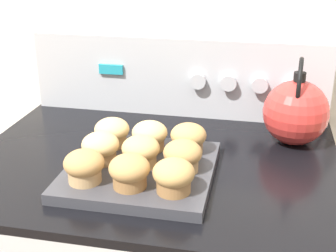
# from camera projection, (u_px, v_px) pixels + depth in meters

# --- Properties ---
(control_panel) EXTENTS (0.78, 0.07, 0.21)m
(control_panel) POSITION_uv_depth(u_px,v_px,m) (179.00, 76.00, 1.24)
(control_panel) COLOR #B7BABF
(control_panel) RESTS_ON stove_range
(muffin_pan) EXTENTS (0.29, 0.29, 0.02)m
(muffin_pan) POSITION_uv_depth(u_px,v_px,m) (141.00, 171.00, 0.95)
(muffin_pan) COLOR #38383D
(muffin_pan) RESTS_ON stove_range
(muffin_r0_c0) EXTENTS (0.08, 0.08, 0.06)m
(muffin_r0_c0) POSITION_uv_depth(u_px,v_px,m) (84.00, 166.00, 0.87)
(muffin_r0_c0) COLOR tan
(muffin_r0_c0) RESTS_ON muffin_pan
(muffin_r0_c1) EXTENTS (0.08, 0.08, 0.06)m
(muffin_r0_c1) POSITION_uv_depth(u_px,v_px,m) (129.00, 171.00, 0.85)
(muffin_r0_c1) COLOR olive
(muffin_r0_c1) RESTS_ON muffin_pan
(muffin_r0_c2) EXTENTS (0.08, 0.08, 0.06)m
(muffin_r0_c2) POSITION_uv_depth(u_px,v_px,m) (174.00, 176.00, 0.84)
(muffin_r0_c2) COLOR olive
(muffin_r0_c2) RESTS_ON muffin_pan
(muffin_r1_c0) EXTENTS (0.08, 0.08, 0.06)m
(muffin_r1_c0) POSITION_uv_depth(u_px,v_px,m) (101.00, 147.00, 0.95)
(muffin_r1_c0) COLOR #A37A4C
(muffin_r1_c0) RESTS_ON muffin_pan
(muffin_r1_c1) EXTENTS (0.08, 0.08, 0.06)m
(muffin_r1_c1) POSITION_uv_depth(u_px,v_px,m) (141.00, 151.00, 0.93)
(muffin_r1_c1) COLOR tan
(muffin_r1_c1) RESTS_ON muffin_pan
(muffin_r1_c2) EXTENTS (0.08, 0.08, 0.06)m
(muffin_r1_c2) POSITION_uv_depth(u_px,v_px,m) (183.00, 156.00, 0.91)
(muffin_r1_c2) COLOR tan
(muffin_r1_c2) RESTS_ON muffin_pan
(muffin_r2_c0) EXTENTS (0.08, 0.08, 0.06)m
(muffin_r2_c0) POSITION_uv_depth(u_px,v_px,m) (112.00, 132.00, 1.02)
(muffin_r2_c0) COLOR tan
(muffin_r2_c0) RESTS_ON muffin_pan
(muffin_r2_c1) EXTENTS (0.08, 0.08, 0.06)m
(muffin_r2_c1) POSITION_uv_depth(u_px,v_px,m) (150.00, 135.00, 1.00)
(muffin_r2_c1) COLOR #A37A4C
(muffin_r2_c1) RESTS_ON muffin_pan
(muffin_r2_c2) EXTENTS (0.08, 0.08, 0.06)m
(muffin_r2_c2) POSITION_uv_depth(u_px,v_px,m) (188.00, 138.00, 0.99)
(muffin_r2_c2) COLOR #A37A4C
(muffin_r2_c2) RESTS_ON muffin_pan
(tea_kettle) EXTENTS (0.15, 0.18, 0.20)m
(tea_kettle) POSITION_uv_depth(u_px,v_px,m) (296.00, 111.00, 1.07)
(tea_kettle) COLOR red
(tea_kettle) RESTS_ON stove_range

